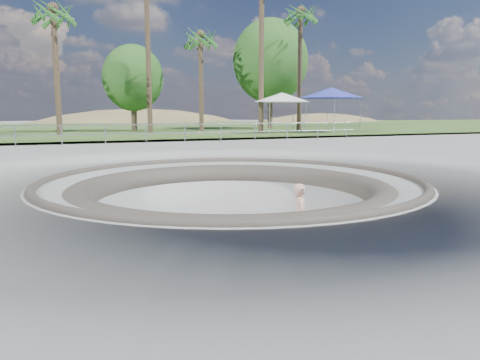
# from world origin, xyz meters

# --- Properties ---
(ground) EXTENTS (180.00, 180.00, 0.00)m
(ground) POSITION_xyz_m (0.00, 0.00, 0.00)
(ground) COLOR #999994
(ground) RESTS_ON ground
(skate_bowl) EXTENTS (14.00, 14.00, 4.10)m
(skate_bowl) POSITION_xyz_m (0.00, 0.00, -1.83)
(skate_bowl) COLOR #999994
(skate_bowl) RESTS_ON ground
(grass_strip) EXTENTS (180.00, 36.00, 0.12)m
(grass_strip) POSITION_xyz_m (0.00, 34.00, 0.22)
(grass_strip) COLOR #3E5A24
(grass_strip) RESTS_ON ground
(distant_hills) EXTENTS (103.20, 45.00, 28.60)m
(distant_hills) POSITION_xyz_m (3.78, 57.17, -7.02)
(distant_hills) COLOR brown
(distant_hills) RESTS_ON ground
(safety_railing) EXTENTS (25.00, 0.06, 1.03)m
(safety_railing) POSITION_xyz_m (0.00, 12.00, 0.69)
(safety_railing) COLOR #919399
(safety_railing) RESTS_ON ground
(skateboard) EXTENTS (0.89, 0.39, 0.09)m
(skateboard) POSITION_xyz_m (1.54, -1.09, -1.83)
(skateboard) COLOR olive
(skateboard) RESTS_ON ground
(skater) EXTENTS (0.62, 0.76, 1.79)m
(skater) POSITION_xyz_m (1.54, -1.09, -0.92)
(skater) COLOR #E8B296
(skater) RESTS_ON skateboard
(canopy_white) EXTENTS (5.65, 5.65, 2.88)m
(canopy_white) POSITION_xyz_m (11.15, 18.87, 2.80)
(canopy_white) COLOR #919399
(canopy_white) RESTS_ON ground
(canopy_blue) EXTENTS (6.12, 6.12, 3.27)m
(canopy_blue) POSITION_xyz_m (14.73, 18.00, 3.14)
(canopy_blue) COLOR #919399
(canopy_blue) RESTS_ON ground
(palm_b) EXTENTS (2.60, 2.60, 8.73)m
(palm_b) POSITION_xyz_m (-3.93, 20.31, 7.63)
(palm_b) COLOR brown
(palm_b) RESTS_ON ground
(palm_d) EXTENTS (2.60, 2.60, 8.28)m
(palm_d) POSITION_xyz_m (6.60, 23.78, 7.21)
(palm_d) COLOR brown
(palm_d) RESTS_ON ground
(palm_f) EXTENTS (2.60, 2.60, 10.29)m
(palm_f) POSITION_xyz_m (14.26, 21.91, 9.08)
(palm_f) COLOR brown
(palm_f) RESTS_ON ground
(bushy_tree_mid) EXTENTS (4.69, 4.27, 6.77)m
(bushy_tree_mid) POSITION_xyz_m (1.69, 25.75, 4.36)
(bushy_tree_mid) COLOR brown
(bushy_tree_mid) RESTS_ON ground
(bushy_tree_right) EXTENTS (6.74, 6.13, 9.72)m
(bushy_tree_right) POSITION_xyz_m (13.89, 26.53, 6.21)
(bushy_tree_right) COLOR brown
(bushy_tree_right) RESTS_ON ground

